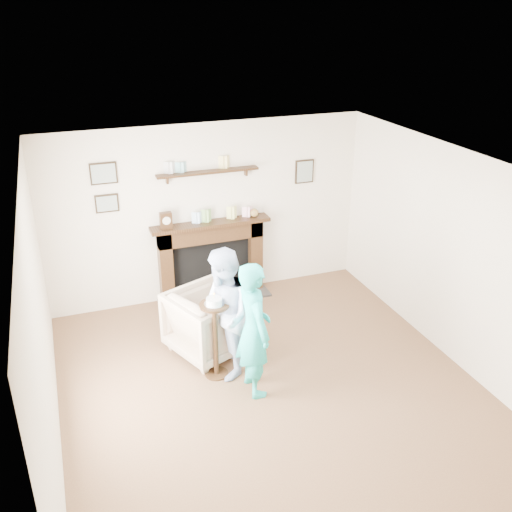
# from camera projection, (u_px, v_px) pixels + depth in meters

# --- Properties ---
(ground) EXTENTS (5.00, 5.00, 0.00)m
(ground) POSITION_uv_depth(u_px,v_px,m) (273.00, 391.00, 6.31)
(ground) COLOR brown
(ground) RESTS_ON ground
(room_shell) EXTENTS (4.54, 5.02, 2.52)m
(room_shell) POSITION_uv_depth(u_px,v_px,m) (251.00, 234.00, 6.23)
(room_shell) COLOR silver
(room_shell) RESTS_ON ground
(armchair) EXTENTS (1.13, 1.12, 0.80)m
(armchair) POSITION_uv_depth(u_px,v_px,m) (211.00, 350.00, 7.05)
(armchair) COLOR tan
(armchair) RESTS_ON ground
(man) EXTENTS (0.63, 0.79, 1.54)m
(man) POSITION_uv_depth(u_px,v_px,m) (225.00, 372.00, 6.64)
(man) COLOR silver
(man) RESTS_ON ground
(woman) EXTENTS (0.39, 0.58, 1.54)m
(woman) POSITION_uv_depth(u_px,v_px,m) (254.00, 388.00, 6.36)
(woman) COLOR #20A4B6
(woman) RESTS_ON ground
(pedestal_table) EXTENTS (0.33, 0.33, 1.07)m
(pedestal_table) POSITION_uv_depth(u_px,v_px,m) (215.00, 326.00, 6.33)
(pedestal_table) COLOR black
(pedestal_table) RESTS_ON ground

